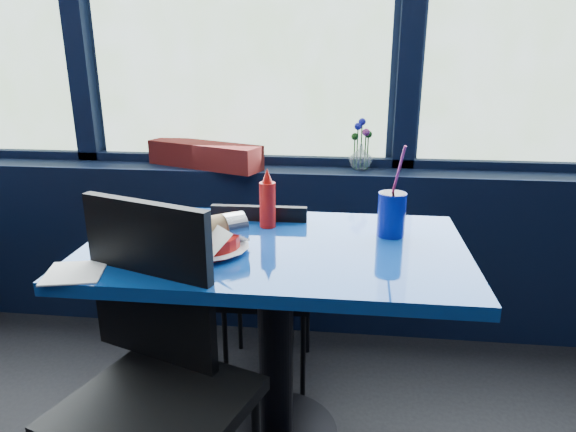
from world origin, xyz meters
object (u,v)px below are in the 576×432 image
Objects in this scene: near_table at (275,296)px; chair_near_back at (265,281)px; planter_box at (205,155)px; chair_near_front at (154,359)px; ketchup_bottle at (268,201)px; soda_cup at (392,213)px; food_basket at (197,238)px; flower_vase at (361,154)px.

near_table is 0.36m from chair_near_back.
planter_box is (-0.37, 0.51, 0.40)m from chair_near_back.
planter_box is at bearing 118.38° from near_table.
ketchup_bottle is (0.23, 0.53, 0.29)m from chair_near_front.
food_basket is at bearing -161.35° from soda_cup.
planter_box is 0.78m from ketchup_bottle.
flower_vase is at bearing 24.39° from planter_box.
soda_cup is (0.65, 0.49, 0.28)m from chair_near_front.
ketchup_bottle is (0.18, 0.24, 0.05)m from food_basket.
near_table is at bearing 72.50° from chair_near_front.
flower_vase is 1.09m from food_basket.
food_basket is at bearing 69.27° from chair_near_back.
soda_cup reaches higher than planter_box.
chair_near_back is 0.74m from planter_box.
flower_vase reaches higher than planter_box.
flower_vase is (0.37, 0.55, 0.41)m from chair_near_back.
chair_near_front is 1.40m from flower_vase.
food_basket reaches higher than chair_near_back.
chair_near_back is at bearing 104.86° from near_table.
ketchup_bottle is at bearing 106.10° from near_table.
flower_vase is (0.56, 1.24, 0.32)m from chair_near_front.
planter_box is 1.09m from soda_cup.
soda_cup is at bearing -19.51° from planter_box.
near_table is 3.60× the size of food_basket.
soda_cup is (0.60, 0.20, 0.04)m from food_basket.
food_basket is (-0.23, -0.08, 0.22)m from near_table.
soda_cup reaches higher than near_table.
near_table is 0.47m from soda_cup.
flower_vase is 0.76× the size of soda_cup.
food_basket is 0.31m from ketchup_bottle.
planter_box is 2.44× the size of flower_vase.
flower_vase is at bearing -125.24° from chair_near_back.
soda_cup is (0.37, 0.13, 0.26)m from near_table.
chair_near_front is at bearing -114.14° from flower_vase.
ketchup_bottle is 0.42m from soda_cup.
soda_cup reaches higher than chair_near_back.
chair_near_front is 0.38m from food_basket.
chair_near_back is at bearing -123.97° from flower_vase.
chair_near_front reaches higher than food_basket.
planter_box is 0.94m from food_basket.
flower_vase reaches higher than ketchup_bottle.
planter_box is (-0.18, 1.21, 0.31)m from chair_near_front.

